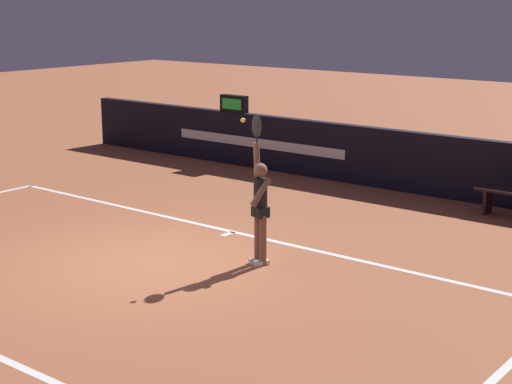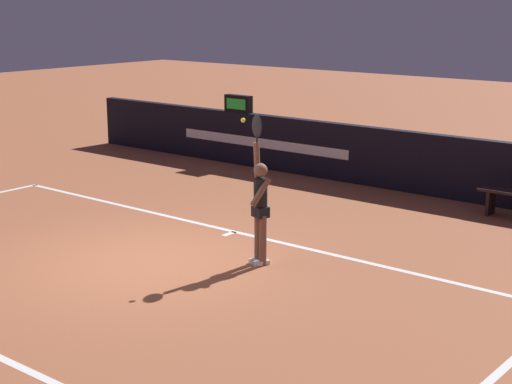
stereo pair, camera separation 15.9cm
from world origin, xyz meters
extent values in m
plane|color=#A15938|center=(0.00, 0.00, 0.00)|extent=(60.00, 60.00, 0.00)
cube|color=white|center=(0.00, 2.06, 0.00)|extent=(11.43, 0.11, 0.00)
cube|color=white|center=(0.00, 1.91, 0.00)|extent=(0.11, 0.30, 0.00)
cube|color=black|center=(0.00, 6.64, 0.64)|extent=(16.89, 0.22, 1.27)
cube|color=silver|center=(-2.97, 6.52, 0.62)|extent=(4.88, 0.01, 0.22)
cube|color=black|center=(-3.76, 6.64, 1.48)|extent=(0.75, 0.18, 0.41)
cube|color=#33E54C|center=(-3.76, 6.54, 1.48)|extent=(0.59, 0.01, 0.25)
cylinder|color=brown|center=(1.48, 0.98, 0.39)|extent=(0.11, 0.11, 0.78)
cylinder|color=brown|center=(1.35, 1.02, 0.39)|extent=(0.11, 0.11, 0.78)
cube|color=white|center=(1.47, 0.96, 0.04)|extent=(0.18, 0.26, 0.07)
cube|color=white|center=(1.34, 1.00, 0.04)|extent=(0.18, 0.26, 0.07)
cylinder|color=black|center=(1.41, 1.00, 1.06)|extent=(0.21, 0.21, 0.55)
cube|color=black|center=(1.41, 1.00, 0.82)|extent=(0.29, 0.26, 0.16)
sphere|color=brown|center=(1.41, 1.00, 1.46)|extent=(0.21, 0.21, 0.21)
cylinder|color=brown|center=(1.32, 1.03, 1.60)|extent=(0.15, 0.13, 0.53)
cylinder|color=brown|center=(1.49, 0.91, 1.15)|extent=(0.21, 0.37, 0.43)
ellipsoid|color=black|center=(1.32, 1.03, 2.11)|extent=(0.31, 0.14, 0.37)
cylinder|color=black|center=(1.32, 1.03, 1.92)|extent=(0.03, 0.03, 0.18)
sphere|color=#D1E034|center=(1.19, 0.87, 2.20)|extent=(0.07, 0.07, 0.07)
cube|color=black|center=(2.98, 5.94, 0.24)|extent=(0.06, 0.32, 0.49)
camera|label=1|loc=(8.52, -8.19, 3.93)|focal=56.19mm
camera|label=2|loc=(8.65, -8.09, 3.93)|focal=56.19mm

